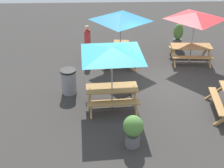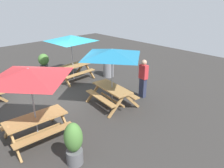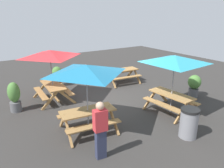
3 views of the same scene
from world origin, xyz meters
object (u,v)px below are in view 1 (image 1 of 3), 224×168
(picnic_table_0, at_px, (195,19))
(trash_bin_gray, at_px, (69,81))
(picnic_table_1, at_px, (112,55))
(potted_plant_1, at_px, (133,130))
(person_standing, at_px, (88,42))
(potted_plant_0, at_px, (178,35))
(picnic_table_2, at_px, (121,21))

(picnic_table_0, xyz_separation_m, trash_bin_gray, (2.58, -5.30, -1.49))
(picnic_table_1, bearing_deg, potted_plant_1, -79.69)
(picnic_table_0, bearing_deg, potted_plant_1, -115.92)
(picnic_table_0, height_order, person_standing, picnic_table_0)
(potted_plant_0, distance_m, potted_plant_1, 7.90)
(trash_bin_gray, relative_size, potted_plant_1, 0.93)
(picnic_table_1, xyz_separation_m, picnic_table_2, (-3.46, 0.49, 0.00))
(potted_plant_1, bearing_deg, picnic_table_0, 150.93)
(picnic_table_0, distance_m, potted_plant_0, 2.15)
(potted_plant_0, relative_size, person_standing, 0.73)
(picnic_table_1, bearing_deg, picnic_table_0, 39.83)
(potted_plant_0, height_order, potted_plant_1, potted_plant_0)
(picnic_table_0, bearing_deg, picnic_table_2, -175.44)
(picnic_table_1, relative_size, picnic_table_2, 1.21)
(picnic_table_0, distance_m, potted_plant_1, 6.65)
(potted_plant_1, relative_size, person_standing, 0.63)
(picnic_table_2, relative_size, trash_bin_gray, 2.38)
(picnic_table_0, distance_m, picnic_table_1, 5.12)
(picnic_table_0, height_order, picnic_table_1, same)
(picnic_table_1, xyz_separation_m, person_standing, (-3.83, -0.97, -1.10))
(potted_plant_0, bearing_deg, potted_plant_1, -21.75)
(picnic_table_0, xyz_separation_m, picnic_table_1, (3.53, -3.70, 0.00))
(picnic_table_1, height_order, potted_plant_1, picnic_table_1)
(picnic_table_0, bearing_deg, potted_plant_0, 101.07)
(picnic_table_2, relative_size, potted_plant_1, 2.22)
(trash_bin_gray, relative_size, potted_plant_0, 0.80)
(trash_bin_gray, height_order, potted_plant_1, potted_plant_1)
(picnic_table_2, xyz_separation_m, potted_plant_1, (5.60, 0.05, -1.39))
(picnic_table_1, xyz_separation_m, potted_plant_1, (2.15, 0.54, -1.39))
(picnic_table_0, bearing_deg, trash_bin_gray, -150.91)
(potted_plant_0, bearing_deg, picnic_table_1, -33.76)
(potted_plant_1, xyz_separation_m, person_standing, (-5.98, -1.51, 0.29))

